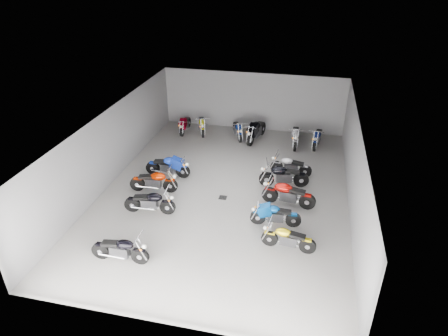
{
  "coord_description": "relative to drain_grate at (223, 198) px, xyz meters",
  "views": [
    {
      "loc": [
        3.08,
        -13.95,
        8.89
      ],
      "look_at": [
        -0.11,
        0.21,
        1.0
      ],
      "focal_mm": 32.0,
      "sensor_mm": 36.0,
      "label": 1
    }
  ],
  "objects": [
    {
      "name": "ground",
      "position": [
        0.0,
        0.5,
        -0.01
      ],
      "size": [
        14.0,
        14.0,
        0.0
      ],
      "primitive_type": "plane",
      "color": "gray",
      "rests_on": "ground"
    },
    {
      "name": "motorcycle_left_c",
      "position": [
        -2.48,
        -1.63,
        0.48
      ],
      "size": [
        2.01,
        0.44,
        0.88
      ],
      "rotation": [
        0.0,
        0.0,
        -1.48
      ],
      "color": "black",
      "rests_on": "ground"
    },
    {
      "name": "wall_right",
      "position": [
        5.0,
        0.5,
        1.59
      ],
      "size": [
        0.1,
        14.0,
        3.2
      ],
      "primitive_type": "cube",
      "color": "slate",
      "rests_on": "ground"
    },
    {
      "name": "motorcycle_back_b",
      "position": [
        -2.61,
        6.28,
        0.47
      ],
      "size": [
        0.78,
        1.92,
        0.87
      ],
      "rotation": [
        0.0,
        0.0,
        3.48
      ],
      "color": "black",
      "rests_on": "ground"
    },
    {
      "name": "wall_back",
      "position": [
        0.0,
        7.5,
        1.59
      ],
      "size": [
        10.0,
        0.1,
        3.2
      ],
      "primitive_type": "cube",
      "color": "slate",
      "rests_on": "ground"
    },
    {
      "name": "motorcycle_left_a",
      "position": [
        -2.37,
        -4.42,
        0.46
      ],
      "size": [
        1.96,
        0.39,
        0.86
      ],
      "rotation": [
        0.0,
        0.0,
        -1.55
      ],
      "color": "black",
      "rests_on": "ground"
    },
    {
      "name": "motorcycle_back_a",
      "position": [
        -3.57,
        6.19,
        0.45
      ],
      "size": [
        0.38,
        1.89,
        0.83
      ],
      "rotation": [
        0.0,
        0.0,
        3.17
      ],
      "color": "black",
      "rests_on": "ground"
    },
    {
      "name": "motorcycle_right_d",
      "position": [
        2.62,
        0.04,
        0.51
      ],
      "size": [
        2.15,
        0.49,
        0.94
      ],
      "rotation": [
        0.0,
        0.0,
        1.46
      ],
      "color": "black",
      "rests_on": "ground"
    },
    {
      "name": "motorcycle_back_c",
      "position": [
        -0.56,
        6.07,
        0.46
      ],
      "size": [
        0.86,
        1.83,
        0.85
      ],
      "rotation": [
        0.0,
        0.0,
        3.53
      ],
      "color": "black",
      "rests_on": "ground"
    },
    {
      "name": "motorcycle_right_b",
      "position": [
        2.84,
        -2.63,
        0.44
      ],
      "size": [
        1.86,
        0.41,
        0.82
      ],
      "rotation": [
        0.0,
        0.0,
        1.48
      ],
      "color": "black",
      "rests_on": "ground"
    },
    {
      "name": "wall_left",
      "position": [
        -5.0,
        0.5,
        1.59
      ],
      "size": [
        0.1,
        14.0,
        3.2
      ],
      "primitive_type": "cube",
      "color": "slate",
      "rests_on": "ground"
    },
    {
      "name": "motorcycle_right_e",
      "position": [
        2.31,
        1.48,
        0.5
      ],
      "size": [
        2.11,
        0.55,
        0.93
      ],
      "rotation": [
        0.0,
        0.0,
        1.74
      ],
      "color": "black",
      "rests_on": "ground"
    },
    {
      "name": "drain_grate",
      "position": [
        0.0,
        0.0,
        0.0
      ],
      "size": [
        0.32,
        0.32,
        0.01
      ],
      "primitive_type": "cube",
      "color": "black",
      "rests_on": "ground"
    },
    {
      "name": "motorcycle_right_f",
      "position": [
        2.53,
        2.56,
        0.44
      ],
      "size": [
        1.87,
        0.41,
        0.82
      ],
      "rotation": [
        0.0,
        0.0,
        1.47
      ],
      "color": "black",
      "rests_on": "ground"
    },
    {
      "name": "motorcycle_left_e",
      "position": [
        -2.78,
        1.24,
        0.49
      ],
      "size": [
        2.06,
        0.39,
        0.91
      ],
      "rotation": [
        0.0,
        0.0,
        -1.57
      ],
      "color": "black",
      "rests_on": "ground"
    },
    {
      "name": "motorcycle_left_d",
      "position": [
        -2.9,
        -0.13,
        0.48
      ],
      "size": [
        2.03,
        0.47,
        0.89
      ],
      "rotation": [
        0.0,
        0.0,
        -1.45
      ],
      "color": "black",
      "rests_on": "ground"
    },
    {
      "name": "motorcycle_back_d",
      "position": [
        0.46,
        5.93,
        0.55
      ],
      "size": [
        0.72,
        2.28,
        1.02
      ],
      "rotation": [
        0.0,
        0.0,
        2.9
      ],
      "color": "black",
      "rests_on": "ground"
    },
    {
      "name": "motorcycle_back_f",
      "position": [
        3.65,
        5.92,
        0.47
      ],
      "size": [
        0.48,
        1.98,
        0.87
      ],
      "rotation": [
        0.0,
        0.0,
        3.0
      ],
      "color": "black",
      "rests_on": "ground"
    },
    {
      "name": "motorcycle_back_e",
      "position": [
        2.54,
        5.78,
        0.51
      ],
      "size": [
        0.45,
        2.16,
        0.95
      ],
      "rotation": [
        0.0,
        0.0,
        3.2
      ],
      "color": "black",
      "rests_on": "ground"
    },
    {
      "name": "ceiling",
      "position": [
        0.0,
        0.5,
        3.21
      ],
      "size": [
        10.0,
        14.0,
        0.04
      ],
      "primitive_type": "cube",
      "color": "black",
      "rests_on": "wall_back"
    },
    {
      "name": "motorcycle_right_c",
      "position": [
        2.27,
        -1.39,
        0.44
      ],
      "size": [
        1.87,
        0.41,
        0.82
      ],
      "rotation": [
        0.0,
        0.0,
        1.66
      ],
      "color": "black",
      "rests_on": "ground"
    }
  ]
}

